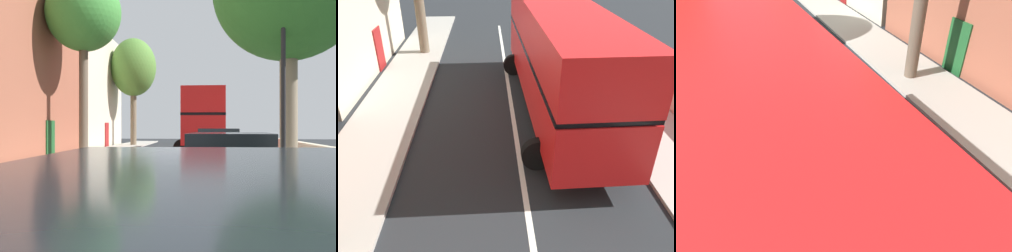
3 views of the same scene
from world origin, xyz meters
TOP-DOWN VIEW (x-y plane):
  - double_decker_bus at (1.70, 12.91)m, footprint 3.71×11.50m

SIDE VIEW (x-z plane):
  - double_decker_bus at x=1.70m, z-range 0.33..4.39m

